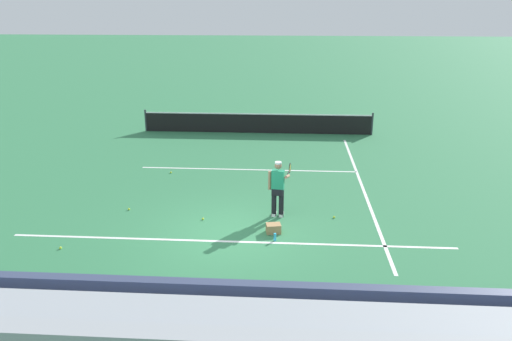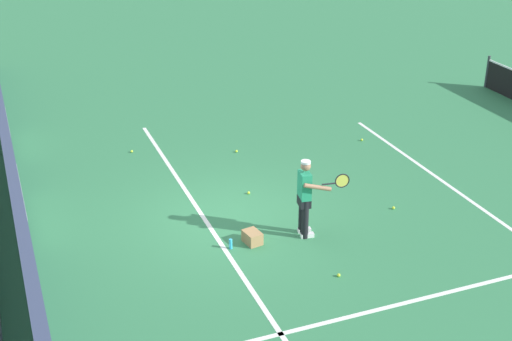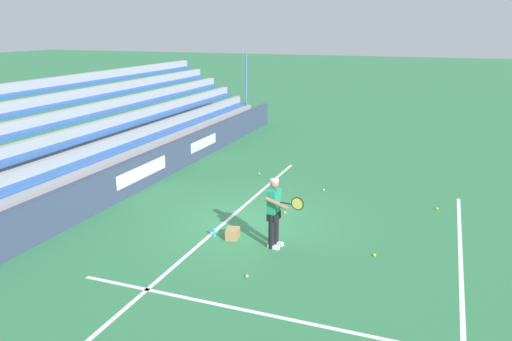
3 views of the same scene
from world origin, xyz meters
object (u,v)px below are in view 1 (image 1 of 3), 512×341
at_px(tennis_ball_stray_back, 270,187).
at_px(water_bottle, 275,237).
at_px(tennis_ball_near_player, 171,172).
at_px(tennis_ball_toward_net, 334,217).
at_px(ball_box_cardboard, 273,228).
at_px(tennis_ball_by_box, 203,219).
at_px(tennis_player, 278,188).
at_px(tennis_net, 257,123).
at_px(tennis_ball_on_baseline, 60,248).
at_px(tennis_ball_far_left, 129,209).

xyz_separation_m(tennis_ball_stray_back, water_bottle, (0.28, -4.00, 0.08)).
relative_size(tennis_ball_stray_back, tennis_ball_near_player, 1.00).
height_order(tennis_ball_toward_net, tennis_ball_near_player, same).
xyz_separation_m(ball_box_cardboard, tennis_ball_by_box, (-2.11, 0.71, -0.10)).
relative_size(tennis_player, tennis_ball_near_player, 25.98).
bearing_deg(tennis_ball_near_player, tennis_ball_stray_back, -18.66).
distance_m(tennis_ball_stray_back, water_bottle, 4.01).
distance_m(water_bottle, tennis_net, 11.50).
distance_m(tennis_ball_stray_back, tennis_ball_near_player, 3.99).
bearing_deg(tennis_ball_on_baseline, tennis_ball_near_player, 76.06).
relative_size(tennis_ball_near_player, tennis_net, 0.01).
bearing_deg(tennis_ball_on_baseline, tennis_ball_toward_net, 18.40).
height_order(tennis_ball_by_box, tennis_ball_near_player, same).
xyz_separation_m(tennis_ball_toward_net, tennis_ball_near_player, (-5.77, 3.69, 0.00)).
bearing_deg(water_bottle, ball_box_cardboard, 96.43).
xyz_separation_m(tennis_ball_by_box, water_bottle, (2.16, -1.21, 0.08)).
bearing_deg(ball_box_cardboard, tennis_ball_stray_back, 93.59).
bearing_deg(tennis_ball_toward_net, water_bottle, -137.22).
xyz_separation_m(tennis_player, ball_box_cardboard, (-0.09, -1.14, -0.76)).
relative_size(tennis_ball_on_baseline, tennis_ball_stray_back, 1.00).
bearing_deg(tennis_ball_toward_net, tennis_ball_by_box, -174.42).
relative_size(tennis_player, ball_box_cardboard, 4.29).
relative_size(ball_box_cardboard, tennis_ball_near_player, 6.06).
height_order(tennis_ball_stray_back, tennis_ball_by_box, same).
distance_m(tennis_player, water_bottle, 1.82).
bearing_deg(tennis_ball_stray_back, tennis_ball_by_box, -124.10).
distance_m(tennis_ball_near_player, tennis_net, 6.81).
bearing_deg(tennis_ball_toward_net, ball_box_cardboard, -148.33).
distance_m(tennis_ball_far_left, tennis_ball_near_player, 3.54).
bearing_deg(tennis_ball_on_baseline, tennis_ball_by_box, 30.95).
height_order(tennis_player, tennis_net, tennis_player).
xyz_separation_m(ball_box_cardboard, tennis_ball_far_left, (-4.51, 1.28, -0.10)).
relative_size(tennis_ball_on_baseline, tennis_ball_by_box, 1.00).
height_order(water_bottle, tennis_net, tennis_net).
xyz_separation_m(tennis_player, water_bottle, (-0.04, -1.64, -0.78)).
bearing_deg(water_bottle, tennis_ball_far_left, 158.81).
bearing_deg(tennis_ball_far_left, tennis_ball_near_player, 81.66).
relative_size(water_bottle, tennis_net, 0.02).
bearing_deg(tennis_ball_toward_net, tennis_ball_stray_back, 129.57).
xyz_separation_m(ball_box_cardboard, tennis_net, (-1.14, 10.94, 0.36)).
bearing_deg(tennis_net, tennis_ball_on_baseline, -109.62).
xyz_separation_m(tennis_ball_far_left, tennis_ball_near_player, (0.51, 3.50, 0.00)).
bearing_deg(tennis_ball_by_box, tennis_player, 11.06).
height_order(tennis_player, tennis_ball_far_left, tennis_player).
bearing_deg(tennis_ball_stray_back, tennis_ball_on_baseline, -137.62).
bearing_deg(water_bottle, tennis_ball_on_baseline, -171.46).
bearing_deg(tennis_ball_stray_back, tennis_net, 97.07).
bearing_deg(tennis_ball_near_player, tennis_net, 65.12).
relative_size(tennis_ball_far_left, water_bottle, 0.30).
bearing_deg(tennis_ball_stray_back, ball_box_cardboard, -86.41).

